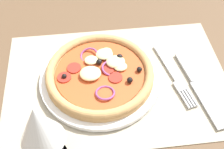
# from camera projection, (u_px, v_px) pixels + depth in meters

# --- Properties ---
(ground_plane) EXTENTS (1.90, 1.40, 0.02)m
(ground_plane) POSITION_uv_depth(u_px,v_px,m) (117.00, 85.00, 0.64)
(ground_plane) COLOR brown
(placemat) EXTENTS (0.47, 0.32, 0.00)m
(placemat) POSITION_uv_depth(u_px,v_px,m) (117.00, 81.00, 0.63)
(placemat) COLOR #A39984
(placemat) RESTS_ON ground_plane
(plate) EXTENTS (0.25, 0.25, 0.01)m
(plate) POSITION_uv_depth(u_px,v_px,m) (100.00, 78.00, 0.62)
(plate) COLOR white
(plate) RESTS_ON placemat
(pizza) EXTENTS (0.22, 0.22, 0.03)m
(pizza) POSITION_uv_depth(u_px,v_px,m) (100.00, 73.00, 0.61)
(pizza) COLOR tan
(pizza) RESTS_ON plate
(fork) EXTENTS (0.05, 0.18, 0.00)m
(fork) POSITION_uv_depth(u_px,v_px,m) (175.00, 78.00, 0.63)
(fork) COLOR #B2B5BA
(fork) RESTS_ON placemat
(knife) EXTENTS (0.05, 0.20, 0.01)m
(knife) POSITION_uv_depth(u_px,v_px,m) (198.00, 89.00, 0.61)
(knife) COLOR #B2B5BA
(knife) RESTS_ON placemat
(wine_glass) EXTENTS (0.07, 0.07, 0.15)m
(wine_glass) POSITION_uv_depth(u_px,v_px,m) (39.00, 127.00, 0.44)
(wine_glass) COLOR silver
(wine_glass) RESTS_ON ground_plane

